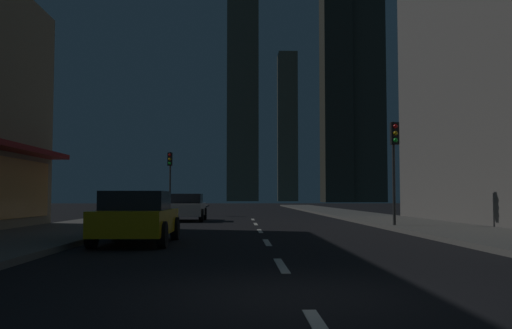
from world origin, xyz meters
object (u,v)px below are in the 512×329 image
object	(u,v)px
car_parked_near	(137,217)
traffic_light_near_right	(394,150)
car_parked_far	(186,207)
traffic_light_far_left	(170,169)
fire_hydrant_far_left	(145,212)

from	to	relation	value
car_parked_near	traffic_light_near_right	distance (m)	11.59
car_parked_far	traffic_light_far_left	distance (m)	8.64
car_parked_near	traffic_light_far_left	size ratio (longest dim) A/B	1.01
car_parked_near	fire_hydrant_far_left	size ratio (longest dim) A/B	6.48
car_parked_near	traffic_light_far_left	distance (m)	22.61
car_parked_near	car_parked_far	bearing A→B (deg)	90.00
fire_hydrant_far_left	traffic_light_near_right	world-z (taller)	traffic_light_near_right
car_parked_far	traffic_light_near_right	distance (m)	12.10
fire_hydrant_far_left	traffic_light_near_right	distance (m)	14.21
traffic_light_near_right	traffic_light_far_left	world-z (taller)	same
traffic_light_far_left	car_parked_near	bearing A→B (deg)	-85.15
fire_hydrant_far_left	traffic_light_far_left	bearing A→B (deg)	87.00
car_parked_far	fire_hydrant_far_left	xyz separation A→B (m)	(-2.30, 0.44, -0.29)
car_parked_far	fire_hydrant_far_left	size ratio (longest dim) A/B	6.48
fire_hydrant_far_left	traffic_light_far_left	xyz separation A→B (m)	(0.40, 7.63, 2.74)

